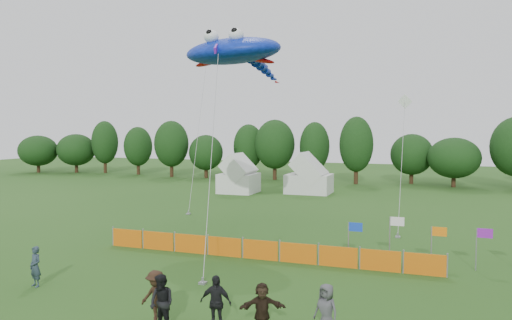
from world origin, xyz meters
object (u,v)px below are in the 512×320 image
(tent_right, at_px, (309,178))
(spectator_f, at_px, (262,308))
(spectator_b, at_px, (162,303))
(stingray_kite, at_px, (236,53))
(barrier_fence, at_px, (260,250))
(spectator_e, at_px, (326,311))
(spectator_a, at_px, (35,267))
(tent_left, at_px, (239,177))
(spectator_c, at_px, (156,297))
(spectator_d, at_px, (216,303))

(tent_right, relative_size, spectator_f, 2.77)
(spectator_b, relative_size, stingray_kite, 0.10)
(tent_right, bearing_deg, barrier_fence, -81.37)
(spectator_f, bearing_deg, stingray_kite, 89.99)
(spectator_e, xyz_separation_m, spectator_f, (-2.08, -0.30, -0.05))
(spectator_a, distance_m, stingray_kite, 17.86)
(tent_left, height_order, barrier_fence, tent_left)
(tent_right, xyz_separation_m, spectator_a, (-3.50, -33.79, -0.77))
(tent_right, bearing_deg, spectator_c, -84.41)
(spectator_f, height_order, stingray_kite, stingray_kite)
(spectator_a, distance_m, spectator_b, 7.77)
(spectator_c, bearing_deg, spectator_b, -29.22)
(spectator_e, xyz_separation_m, stingray_kite, (-9.13, 14.70, 10.73))
(tent_left, bearing_deg, tent_right, 16.81)
(spectator_c, relative_size, stingray_kite, 0.10)
(tent_right, distance_m, spectator_b, 36.22)
(spectator_c, xyz_separation_m, spectator_f, (3.63, 0.63, -0.12))
(spectator_f, relative_size, stingray_kite, 0.08)
(spectator_c, relative_size, spectator_f, 1.14)
(spectator_a, bearing_deg, spectator_f, 10.48)
(spectator_b, distance_m, spectator_c, 0.61)
(tent_right, relative_size, spectator_c, 2.43)
(tent_left, bearing_deg, spectator_f, -66.76)
(tent_left, xyz_separation_m, spectator_b, (10.94, -33.88, -0.72))
(spectator_b, bearing_deg, spectator_f, 33.88)
(spectator_a, height_order, spectator_e, spectator_e)
(tent_left, distance_m, barrier_fence, 26.69)
(tent_left, bearing_deg, spectator_e, -63.56)
(stingray_kite, bearing_deg, tent_right, 90.19)
(spectator_a, height_order, spectator_d, spectator_d)
(tent_right, relative_size, spectator_d, 2.46)
(spectator_f, bearing_deg, spectator_a, 148.43)
(tent_left, xyz_separation_m, stingray_kite, (7.06, -17.86, 9.94))
(spectator_f, bearing_deg, tent_left, 88.05)
(tent_left, height_order, stingray_kite, stingray_kite)
(barrier_fence, distance_m, spectator_e, 9.77)
(spectator_e, distance_m, spectator_f, 2.10)
(tent_left, distance_m, spectator_e, 36.37)
(barrier_fence, distance_m, spectator_f, 9.12)
(tent_left, distance_m, spectator_b, 35.61)
(spectator_a, xyz_separation_m, spectator_d, (9.11, -1.54, 0.07))
(spectator_c, distance_m, spectator_e, 5.79)
(tent_left, relative_size, spectator_d, 2.01)
(tent_left, height_order, tent_right, tent_left)
(barrier_fence, xyz_separation_m, spectator_c, (-0.53, -9.20, 0.44))
(spectator_c, distance_m, spectator_f, 3.69)
(spectator_a, relative_size, spectator_c, 0.92)
(spectator_a, relative_size, spectator_f, 1.04)
(barrier_fence, relative_size, spectator_d, 9.63)
(spectator_a, xyz_separation_m, spectator_f, (10.62, -1.19, -0.04))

